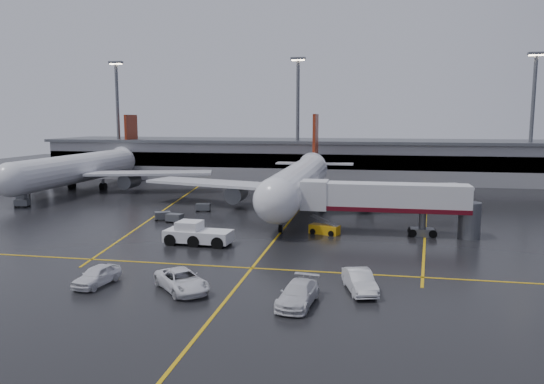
# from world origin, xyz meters

# --- Properties ---
(ground) EXTENTS (220.00, 220.00, 0.00)m
(ground) POSITION_xyz_m (0.00, 0.00, 0.00)
(ground) COLOR black
(ground) RESTS_ON ground
(apron_line_centre) EXTENTS (0.25, 90.00, 0.02)m
(apron_line_centre) POSITION_xyz_m (0.00, 0.00, 0.01)
(apron_line_centre) COLOR gold
(apron_line_centre) RESTS_ON ground
(apron_line_stop) EXTENTS (60.00, 0.25, 0.02)m
(apron_line_stop) POSITION_xyz_m (0.00, -22.00, 0.01)
(apron_line_stop) COLOR gold
(apron_line_stop) RESTS_ON ground
(apron_line_left) EXTENTS (9.99, 69.35, 0.02)m
(apron_line_left) POSITION_xyz_m (-20.00, 10.00, 0.01)
(apron_line_left) COLOR gold
(apron_line_left) RESTS_ON ground
(apron_line_right) EXTENTS (7.57, 69.64, 0.02)m
(apron_line_right) POSITION_xyz_m (18.00, 10.00, 0.01)
(apron_line_right) COLOR gold
(apron_line_right) RESTS_ON ground
(terminal) EXTENTS (122.00, 19.00, 8.60)m
(terminal) POSITION_xyz_m (0.00, 47.93, 4.32)
(terminal) COLOR gray
(terminal) RESTS_ON ground
(light_mast_left) EXTENTS (3.00, 1.20, 25.45)m
(light_mast_left) POSITION_xyz_m (-45.00, 42.00, 14.47)
(light_mast_left) COLOR #595B60
(light_mast_left) RESTS_ON ground
(light_mast_mid) EXTENTS (3.00, 1.20, 25.45)m
(light_mast_mid) POSITION_xyz_m (-5.00, 42.00, 14.47)
(light_mast_mid) COLOR #595B60
(light_mast_mid) RESTS_ON ground
(light_mast_right) EXTENTS (3.00, 1.20, 25.45)m
(light_mast_right) POSITION_xyz_m (40.00, 42.00, 14.47)
(light_mast_right) COLOR #595B60
(light_mast_right) RESTS_ON ground
(main_airliner) EXTENTS (48.80, 45.60, 14.10)m
(main_airliner) POSITION_xyz_m (0.00, 9.70, 4.21)
(main_airliner) COLOR silver
(main_airliner) RESTS_ON ground
(second_airliner) EXTENTS (48.80, 45.60, 14.10)m
(second_airliner) POSITION_xyz_m (-42.00, 21.70, 4.21)
(second_airliner) COLOR silver
(second_airliner) RESTS_ON ground
(jet_bridge) EXTENTS (19.90, 3.40, 6.05)m
(jet_bridge) POSITION_xyz_m (11.87, -6.00, 3.93)
(jet_bridge) COLOR silver
(jet_bridge) RESTS_ON ground
(pushback_tractor) EXTENTS (7.22, 3.45, 2.52)m
(pushback_tractor) POSITION_xyz_m (-7.75, -14.33, 1.00)
(pushback_tractor) COLOR silver
(pushback_tractor) RESTS_ON ground
(belt_loader) EXTENTS (3.70, 2.49, 2.16)m
(belt_loader) POSITION_xyz_m (5.08, -6.88, 0.53)
(belt_loader) COLOR orange
(belt_loader) RESTS_ON ground
(service_van_a) EXTENTS (5.92, 6.08, 1.62)m
(service_van_a) POSITION_xyz_m (-3.91, -28.97, 0.81)
(service_van_a) COLOR white
(service_van_a) RESTS_ON ground
(service_van_b) EXTENTS (2.92, 5.79, 1.61)m
(service_van_b) POSITION_xyz_m (5.30, -30.32, 0.81)
(service_van_b) COLOR silver
(service_van_b) RESTS_ON ground
(service_van_c) EXTENTS (3.05, 5.37, 1.68)m
(service_van_c) POSITION_xyz_m (9.54, -26.63, 0.84)
(service_van_c) COLOR silver
(service_van_c) RESTS_ON ground
(service_van_d) EXTENTS (2.50, 4.83, 1.57)m
(service_van_d) POSITION_xyz_m (-11.05, -28.92, 0.79)
(service_van_d) COLOR white
(service_van_d) RESTS_ON ground
(baggage_cart_a) EXTENTS (2.18, 1.59, 1.12)m
(baggage_cart_a) POSITION_xyz_m (-14.33, -3.77, 0.63)
(baggage_cart_a) COLOR #595B60
(baggage_cart_a) RESTS_ON ground
(baggage_cart_b) EXTENTS (2.38, 2.08, 1.12)m
(baggage_cart_b) POSITION_xyz_m (-16.42, -2.64, 0.63)
(baggage_cart_b) COLOR #595B60
(baggage_cart_b) RESTS_ON ground
(baggage_cart_c) EXTENTS (2.19, 1.61, 1.12)m
(baggage_cart_c) POSITION_xyz_m (-13.29, 4.63, 0.63)
(baggage_cart_c) COLOR #595B60
(baggage_cart_c) RESTS_ON ground
(baggage_cart_d) EXTENTS (2.36, 2.00, 1.12)m
(baggage_cart_d) POSITION_xyz_m (-44.88, 8.44, 0.63)
(baggage_cart_d) COLOR #595B60
(baggage_cart_d) RESTS_ON ground
(baggage_cart_e) EXTENTS (2.21, 1.65, 1.12)m
(baggage_cart_e) POSITION_xyz_m (-41.16, 3.12, 0.63)
(baggage_cart_e) COLOR #595B60
(baggage_cart_e) RESTS_ON ground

